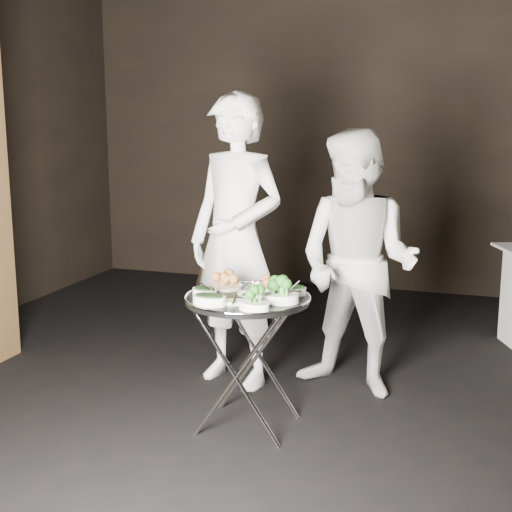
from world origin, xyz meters
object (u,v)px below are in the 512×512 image
(tray_stand, at_px, (247,356))
(waiter_right, at_px, (358,264))
(serving_tray, at_px, (247,299))
(waiter_left, at_px, (236,241))

(tray_stand, xyz_separation_m, waiter_right, (0.47, 0.71, 0.41))
(serving_tray, xyz_separation_m, waiter_right, (0.47, 0.71, 0.08))
(tray_stand, bearing_deg, waiter_right, 56.44)
(tray_stand, height_order, waiter_right, waiter_right)
(serving_tray, xyz_separation_m, waiter_left, (-0.30, 0.64, 0.19))
(tray_stand, height_order, serving_tray, serving_tray)
(tray_stand, height_order, waiter_left, waiter_left)
(tray_stand, distance_m, serving_tray, 0.33)
(tray_stand, relative_size, waiter_left, 0.39)
(serving_tray, bearing_deg, tray_stand, 0.00)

